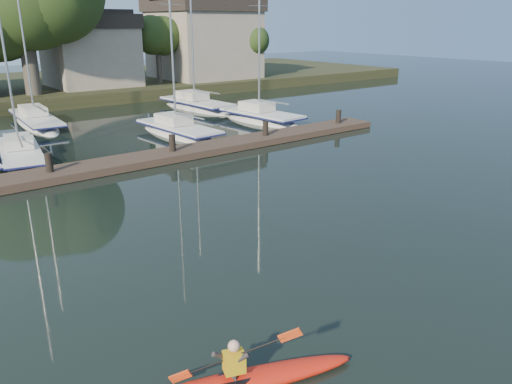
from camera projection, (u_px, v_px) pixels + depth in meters
ground at (332, 286)px, 13.03m from camera, size 160.00×160.00×0.00m
kayak at (241, 379)px, 9.37m from camera, size 4.52×2.07×1.46m
dock at (116, 164)px, 23.44m from camera, size 34.00×2.00×1.80m
sailboat_2 at (22, 162)px, 25.12m from camera, size 3.15×8.25×13.34m
sailboat_3 at (179, 138)px, 30.43m from camera, size 2.62×8.17×12.99m
sailboat_4 at (261, 125)px, 34.54m from camera, size 3.03×7.92×13.16m
sailboat_6 at (37, 127)px, 33.50m from camera, size 2.58×9.89×15.57m
sailboat_7 at (197, 112)px, 39.60m from camera, size 2.90×9.02×14.33m
shore at (9, 62)px, 43.07m from camera, size 90.00×25.25×12.75m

